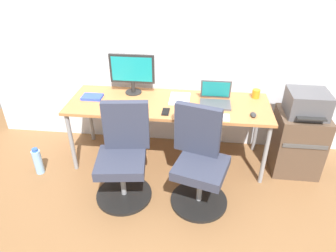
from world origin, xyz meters
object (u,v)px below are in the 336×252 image
Objects in this scene: side_cabinet at (297,142)px; desktop_monitor at (132,71)px; office_chair_left at (123,157)px; water_bottle_on_floor at (38,161)px; office_chair_right at (199,163)px; printer at (307,103)px; open_laptop at (215,98)px; coffee_mug at (256,94)px.

desktop_monitor is (-1.77, 0.21, 0.63)m from side_cabinet.
side_cabinet is (1.72, 0.58, -0.09)m from office_chair_left.
office_chair_left is at bearing -10.56° from water_bottle_on_floor.
office_chair_right is 1.22m from desktop_monitor.
office_chair_right reaches higher than water_bottle_on_floor.
office_chair_left is 1.81m from side_cabinet.
printer is 1.79m from desktop_monitor.
printer is at bearing -90.00° from side_cabinet.
office_chair_right reaches higher than side_cabinet.
open_laptop is at bearing 176.15° from printer.
office_chair_left reaches higher than water_bottle_on_floor.
side_cabinet is 0.99m from open_laptop.
side_cabinet is at bearing 90.00° from printer.
coffee_mug is at bearing 55.44° from office_chair_right.
side_cabinet is 1.89m from desktop_monitor.
coffee_mug is at bearing 152.75° from side_cabinet.
coffee_mug is at bearing 1.01° from desktop_monitor.
printer is at bearing -3.85° from open_laptop.
office_chair_right is 3.03× the size of water_bottle_on_floor.
desktop_monitor is at bearing 173.23° from side_cabinet.
office_chair_left is 0.70m from office_chair_right.
office_chair_right is 2.35× the size of printer.
side_cabinet is 0.46m from printer.
office_chair_right is 1.23m from printer.
water_bottle_on_floor is at bearing -164.45° from coffee_mug.
office_chair_right reaches higher than coffee_mug.
coffee_mug reaches higher than water_bottle_on_floor.
printer is 2.81m from water_bottle_on_floor.
printer is at bearing -6.80° from desktop_monitor.
open_laptop reaches higher than water_bottle_on_floor.
printer is (1.01, 0.58, 0.37)m from office_chair_right.
side_cabinet is 2.17× the size of water_bottle_on_floor.
printer is at bearing 18.60° from office_chair_left.
desktop_monitor is at bearing 94.01° from office_chair_left.
open_laptop is (0.83, 0.64, 0.35)m from office_chair_left.
desktop_monitor is 1.55× the size of open_laptop.
printer is (1.72, 0.58, 0.37)m from office_chair_left.
side_cabinet is at bearing -27.25° from coffee_mug.
desktop_monitor is 1.34m from coffee_mug.
printer is 4.35× the size of coffee_mug.
printer is 1.29× the size of water_bottle_on_floor.
desktop_monitor is 5.22× the size of coffee_mug.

